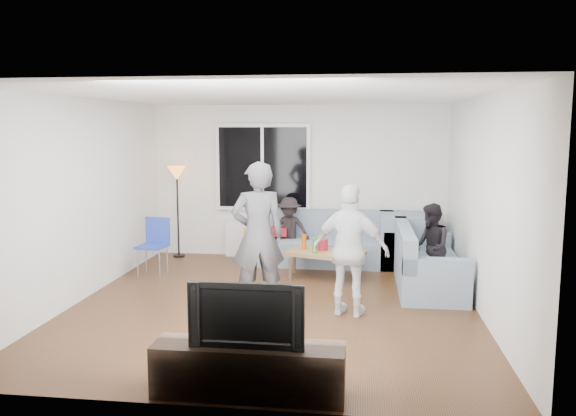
# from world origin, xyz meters

# --- Properties ---
(floor) EXTENTS (5.00, 5.50, 0.04)m
(floor) POSITION_xyz_m (0.00, 0.00, -0.02)
(floor) COLOR #56351C
(floor) RESTS_ON ground
(ceiling) EXTENTS (5.00, 5.50, 0.04)m
(ceiling) POSITION_xyz_m (0.00, 0.00, 2.62)
(ceiling) COLOR white
(ceiling) RESTS_ON ground
(wall_back) EXTENTS (5.00, 0.04, 2.60)m
(wall_back) POSITION_xyz_m (0.00, 2.77, 1.30)
(wall_back) COLOR silver
(wall_back) RESTS_ON ground
(wall_front) EXTENTS (5.00, 0.04, 2.60)m
(wall_front) POSITION_xyz_m (0.00, -2.77, 1.30)
(wall_front) COLOR silver
(wall_front) RESTS_ON ground
(wall_left) EXTENTS (0.04, 5.50, 2.60)m
(wall_left) POSITION_xyz_m (-2.52, 0.00, 1.30)
(wall_left) COLOR silver
(wall_left) RESTS_ON ground
(wall_right) EXTENTS (0.04, 5.50, 2.60)m
(wall_right) POSITION_xyz_m (2.52, 0.00, 1.30)
(wall_right) COLOR silver
(wall_right) RESTS_ON ground
(window_frame) EXTENTS (1.62, 0.06, 1.47)m
(window_frame) POSITION_xyz_m (-0.60, 2.69, 1.55)
(window_frame) COLOR white
(window_frame) RESTS_ON wall_back
(window_glass) EXTENTS (1.50, 0.02, 1.35)m
(window_glass) POSITION_xyz_m (-0.60, 2.65, 1.55)
(window_glass) COLOR black
(window_glass) RESTS_ON window_frame
(window_mullion) EXTENTS (0.05, 0.03, 1.35)m
(window_mullion) POSITION_xyz_m (-0.60, 2.64, 1.55)
(window_mullion) COLOR white
(window_mullion) RESTS_ON window_frame
(radiator) EXTENTS (1.30, 0.12, 0.62)m
(radiator) POSITION_xyz_m (-0.60, 2.65, 0.31)
(radiator) COLOR silver
(radiator) RESTS_ON floor
(potted_plant) EXTENTS (0.21, 0.19, 0.32)m
(potted_plant) POSITION_xyz_m (-0.38, 2.62, 0.78)
(potted_plant) COLOR #2C6E2C
(potted_plant) RESTS_ON radiator
(vase) EXTENTS (0.20, 0.20, 0.18)m
(vase) POSITION_xyz_m (-0.73, 2.62, 0.71)
(vase) COLOR white
(vase) RESTS_ON radiator
(sofa_back_section) EXTENTS (2.30, 0.85, 0.85)m
(sofa_back_section) POSITION_xyz_m (0.46, 2.27, 0.42)
(sofa_back_section) COLOR slate
(sofa_back_section) RESTS_ON floor
(sofa_right_section) EXTENTS (2.00, 0.85, 0.85)m
(sofa_right_section) POSITION_xyz_m (2.02, 1.05, 0.42)
(sofa_right_section) COLOR slate
(sofa_right_section) RESTS_ON floor
(sofa_corner) EXTENTS (0.85, 0.85, 0.85)m
(sofa_corner) POSITION_xyz_m (1.81, 2.27, 0.42)
(sofa_corner) COLOR slate
(sofa_corner) RESTS_ON floor
(cushion_yellow) EXTENTS (0.43, 0.39, 0.14)m
(cushion_yellow) POSITION_xyz_m (-0.62, 2.25, 0.51)
(cushion_yellow) COLOR gold
(cushion_yellow) RESTS_ON sofa_back_section
(cushion_red) EXTENTS (0.39, 0.34, 0.13)m
(cushion_red) POSITION_xyz_m (-0.33, 2.33, 0.51)
(cushion_red) COLOR maroon
(cushion_red) RESTS_ON sofa_back_section
(coffee_table) EXTENTS (1.23, 0.90, 0.40)m
(coffee_table) POSITION_xyz_m (0.56, 1.39, 0.20)
(coffee_table) COLOR #A68250
(coffee_table) RESTS_ON floor
(pitcher) EXTENTS (0.17, 0.17, 0.17)m
(pitcher) POSITION_xyz_m (0.51, 1.46, 0.49)
(pitcher) COLOR maroon
(pitcher) RESTS_ON coffee_table
(side_chair) EXTENTS (0.46, 0.46, 0.86)m
(side_chair) POSITION_xyz_m (-2.05, 1.22, 0.43)
(side_chair) COLOR #273FA9
(side_chair) RESTS_ON floor
(floor_lamp) EXTENTS (0.32, 0.32, 1.56)m
(floor_lamp) POSITION_xyz_m (-2.05, 2.47, 0.78)
(floor_lamp) COLOR orange
(floor_lamp) RESTS_ON floor
(player_left) EXTENTS (0.76, 0.62, 1.81)m
(player_left) POSITION_xyz_m (-0.18, -0.12, 0.91)
(player_left) COLOR #49484D
(player_left) RESTS_ON floor
(player_right) EXTENTS (0.99, 0.61, 1.57)m
(player_right) POSITION_xyz_m (0.96, -0.31, 0.79)
(player_right) COLOR silver
(player_right) RESTS_ON floor
(spectator_right) EXTENTS (0.52, 0.63, 1.21)m
(spectator_right) POSITION_xyz_m (2.02, 0.87, 0.60)
(spectator_right) COLOR black
(spectator_right) RESTS_ON floor
(spectator_back) EXTENTS (0.73, 0.46, 1.09)m
(spectator_back) POSITION_xyz_m (-0.10, 2.30, 0.54)
(spectator_back) COLOR black
(spectator_back) RESTS_ON floor
(tv_console) EXTENTS (1.60, 0.40, 0.44)m
(tv_console) POSITION_xyz_m (0.17, -2.50, 0.22)
(tv_console) COLOR #37261B
(tv_console) RESTS_ON floor
(television) EXTENTS (0.95, 0.13, 0.55)m
(television) POSITION_xyz_m (0.17, -2.50, 0.71)
(television) COLOR black
(television) RESTS_ON tv_console
(bottle_d) EXTENTS (0.07, 0.07, 0.23)m
(bottle_d) POSITION_xyz_m (0.78, 1.31, 0.52)
(bottle_d) COLOR orange
(bottle_d) RESTS_ON coffee_table
(bottle_a) EXTENTS (0.07, 0.07, 0.23)m
(bottle_a) POSITION_xyz_m (0.23, 1.48, 0.51)
(bottle_a) COLOR #CD540C
(bottle_a) RESTS_ON coffee_table
(bottle_b) EXTENTS (0.08, 0.08, 0.23)m
(bottle_b) POSITION_xyz_m (0.42, 1.24, 0.52)
(bottle_b) COLOR #3B8A19
(bottle_b) RESTS_ON coffee_table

